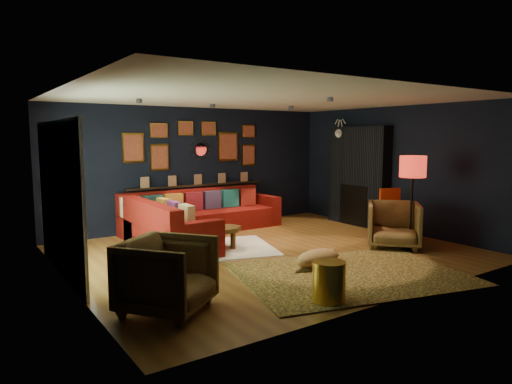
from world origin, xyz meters
TOP-DOWN VIEW (x-y plane):
  - floor at (0.00, 0.00)m, footprint 6.50×6.50m
  - room_walls at (0.00, 0.00)m, footprint 6.50×6.50m
  - sectional at (-0.61, 1.81)m, footprint 3.41×2.69m
  - ledge at (0.00, 2.68)m, footprint 3.20×0.12m
  - gallery_wall at (-0.01, 2.72)m, footprint 3.15×0.04m
  - sunburst_mirror at (0.10, 2.72)m, footprint 0.47×0.16m
  - fireplace at (3.09, 0.90)m, footprint 0.31×1.60m
  - deer_head at (3.14, 1.40)m, footprint 0.50×0.28m
  - sliding_door at (-3.22, 0.60)m, footprint 0.06×2.80m
  - ceiling_spots at (-0.00, 0.80)m, footprint 3.30×2.50m
  - shag_rug at (-0.80, 0.68)m, footprint 2.56×2.16m
  - leopard_rug at (0.19, -1.73)m, footprint 3.61×2.96m
  - coffee_table at (-0.60, 0.58)m, footprint 0.75×0.56m
  - pouf at (-1.30, 1.50)m, footprint 0.51×0.51m
  - armchair_left at (-2.53, -1.54)m, footprint 1.23×1.22m
  - armchair_right at (2.03, -0.97)m, footprint 1.20×1.20m
  - gold_stool at (-0.82, -2.35)m, footprint 0.40×0.40m
  - orange_chair at (2.68, -0.42)m, footprint 0.56×0.56m
  - floor_lamp at (2.21, -1.20)m, footprint 0.45×0.45m
  - dog at (0.05, -1.16)m, footprint 1.19×0.70m

SIDE VIEW (x-z plane):
  - floor at x=0.00m, z-range 0.00..0.00m
  - leopard_rug at x=0.19m, z-range 0.00..0.02m
  - shag_rug at x=-0.80m, z-range 0.00..0.03m
  - pouf at x=-1.30m, z-range 0.03..0.36m
  - dog at x=0.05m, z-range 0.02..0.37m
  - gold_stool at x=-0.82m, z-range 0.00..0.50m
  - sectional at x=-0.61m, z-range -0.11..0.75m
  - coffee_table at x=-0.60m, z-range 0.14..0.51m
  - armchair_right at x=2.03m, z-range 0.00..0.90m
  - armchair_left at x=-2.53m, z-range 0.00..0.93m
  - orange_chair at x=2.68m, z-range 0.09..1.05m
  - ledge at x=0.00m, z-range 0.90..0.94m
  - fireplace at x=3.09m, z-range -0.08..2.12m
  - sliding_door at x=-3.22m, z-range 0.00..2.20m
  - floor_lamp at x=2.21m, z-range 0.56..2.21m
  - room_walls at x=0.00m, z-range -1.66..4.84m
  - sunburst_mirror at x=0.10m, z-range 1.46..1.93m
  - gallery_wall at x=-0.01m, z-range 1.30..2.32m
  - deer_head at x=3.14m, z-range 1.83..2.28m
  - ceiling_spots at x=0.00m, z-range 2.53..2.59m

